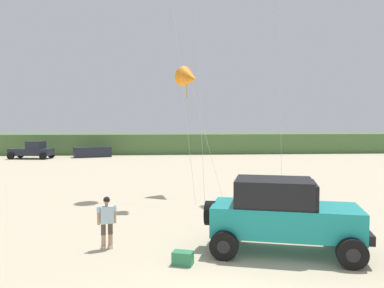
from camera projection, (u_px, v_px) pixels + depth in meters
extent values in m
cube|color=#4C703D|center=(141.00, 143.00, 52.78)|extent=(90.00, 8.79, 2.57)
cube|color=teal|center=(285.00, 220.00, 11.77)|extent=(4.74, 3.00, 0.90)
cube|color=teal|center=(342.00, 210.00, 11.42)|extent=(1.53, 1.93, 0.12)
cube|color=black|center=(274.00, 192.00, 11.79)|extent=(2.70, 2.33, 0.80)
cube|color=black|center=(314.00, 195.00, 11.55)|extent=(0.56, 1.63, 0.72)
cube|color=black|center=(364.00, 233.00, 11.32)|extent=(0.70, 1.79, 0.28)
cylinder|color=black|center=(210.00, 213.00, 12.23)|extent=(0.50, 0.83, 0.77)
cylinder|color=black|center=(339.00, 233.00, 12.46)|extent=(0.89, 0.52, 0.84)
cylinder|color=black|center=(339.00, 233.00, 12.46)|extent=(0.45, 0.41, 0.38)
cylinder|color=black|center=(352.00, 254.00, 10.44)|extent=(0.89, 0.52, 0.84)
cylinder|color=black|center=(352.00, 254.00, 10.44)|extent=(0.45, 0.41, 0.38)
cylinder|color=black|center=(231.00, 227.00, 13.16)|extent=(0.89, 0.52, 0.84)
cylinder|color=black|center=(231.00, 227.00, 13.16)|extent=(0.45, 0.41, 0.38)
cylinder|color=black|center=(224.00, 245.00, 11.14)|extent=(0.89, 0.52, 0.84)
cylinder|color=black|center=(224.00, 245.00, 11.14)|extent=(0.45, 0.41, 0.38)
cylinder|color=tan|center=(104.00, 241.00, 12.09)|extent=(0.14, 0.14, 0.49)
cylinder|color=#4C4233|center=(103.00, 229.00, 12.07)|extent=(0.15, 0.15, 0.36)
cube|color=silver|center=(103.00, 247.00, 12.13)|extent=(0.19, 0.28, 0.10)
cylinder|color=tan|center=(111.00, 241.00, 12.17)|extent=(0.14, 0.14, 0.49)
cylinder|color=#4C4233|center=(110.00, 228.00, 12.15)|extent=(0.15, 0.15, 0.36)
cube|color=silver|center=(110.00, 246.00, 12.22)|extent=(0.19, 0.28, 0.10)
cube|color=silver|center=(107.00, 215.00, 12.09)|extent=(0.46, 0.37, 0.54)
cylinder|color=tan|center=(99.00, 216.00, 11.99)|extent=(0.09, 0.09, 0.56)
cylinder|color=silver|center=(98.00, 210.00, 11.98)|extent=(0.11, 0.11, 0.16)
cylinder|color=tan|center=(115.00, 214.00, 12.19)|extent=(0.09, 0.09, 0.56)
cylinder|color=silver|center=(115.00, 208.00, 12.18)|extent=(0.11, 0.11, 0.16)
cylinder|color=tan|center=(107.00, 205.00, 12.07)|extent=(0.10, 0.10, 0.08)
sphere|color=tan|center=(107.00, 200.00, 12.06)|extent=(0.21, 0.21, 0.21)
sphere|color=black|center=(107.00, 200.00, 12.05)|extent=(0.21, 0.21, 0.21)
cube|color=#2D7F51|center=(183.00, 258.00, 10.74)|extent=(0.65, 0.52, 0.38)
cube|color=#1E232D|center=(31.00, 152.00, 43.29)|extent=(4.84, 2.61, 0.76)
cube|color=#1E232D|center=(36.00, 145.00, 43.20)|extent=(1.87, 2.03, 0.84)
cylinder|color=black|center=(51.00, 155.00, 44.21)|extent=(0.79, 0.38, 0.76)
cylinder|color=black|center=(43.00, 156.00, 42.12)|extent=(0.79, 0.38, 0.76)
cylinder|color=black|center=(20.00, 154.00, 44.50)|extent=(0.79, 0.38, 0.76)
cylinder|color=black|center=(11.00, 156.00, 42.41)|extent=(0.79, 0.38, 0.76)
cube|color=#1E232D|center=(92.00, 152.00, 45.34)|extent=(4.52, 2.93, 1.20)
cylinder|color=silver|center=(199.00, 69.00, 17.88)|extent=(0.26, 3.29, 12.87)
cylinder|color=silver|center=(280.00, 50.00, 20.46)|extent=(0.26, 2.10, 15.69)
cylinder|color=silver|center=(178.00, 49.00, 20.20)|extent=(1.47, 4.45, 15.65)
cone|color=orange|center=(190.00, 78.00, 21.55)|extent=(1.98, 1.72, 1.74)
cylinder|color=orange|center=(187.00, 91.00, 21.58)|extent=(0.05, 0.07, 0.75)
cylinder|color=silver|center=(206.00, 136.00, 20.68)|extent=(1.58, 2.25, 6.48)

